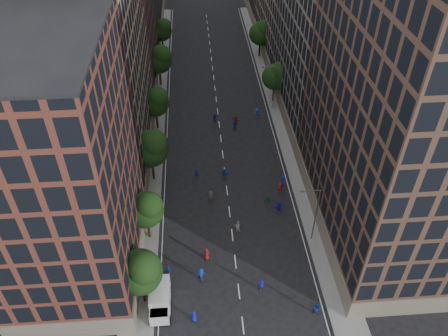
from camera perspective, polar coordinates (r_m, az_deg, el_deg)
name	(u,v)px	position (r m, az deg, el deg)	size (l,w,h in m)	color
ground	(219,126)	(80.27, -0.61, 5.52)	(240.00, 240.00, 0.00)	black
sidewalk_left	(155,107)	(86.79, -8.95, 7.94)	(4.00, 105.00, 0.15)	slate
sidewalk_right	(277,102)	(87.92, 6.98, 8.59)	(4.00, 105.00, 0.15)	slate
bldg_left_a	(61,169)	(50.17, -20.57, -0.15)	(14.00, 22.00, 30.00)	brown
bldg_left_b	(92,55)	(69.03, -16.86, 14.00)	(14.00, 26.00, 34.00)	#997F64
bldg_left_c	(114,17)	(91.05, -14.18, 18.61)	(14.00, 20.00, 28.00)	brown
bldg_right_a	(397,111)	(54.51, 21.65, 6.88)	(14.00, 30.00, 36.00)	#4D3529
bldg_right_b	(329,27)	(79.31, 13.61, 17.51)	(14.00, 28.00, 33.00)	#655C53
tree_left_0	(141,271)	(49.88, -10.83, -13.06)	(5.20, 5.20, 8.83)	black
tree_left_1	(147,209)	(56.77, -10.08, -5.25)	(4.80, 4.80, 8.21)	black
tree_left_2	(151,147)	(65.30, -9.49, 2.68)	(5.60, 5.60, 9.45)	black
tree_left_3	(156,101)	(77.22, -8.91, 8.62)	(5.00, 5.00, 8.58)	black
tree_left_4	(159,59)	(91.16, -8.45, 13.95)	(5.40, 5.40, 9.08)	black
tree_left_5	(162,29)	(105.98, -8.09, 17.50)	(4.80, 4.80, 8.33)	black
tree_right_a	(276,76)	(85.39, 6.82, 11.89)	(5.00, 5.00, 8.39)	black
tree_right_b	(261,32)	(103.10, 4.91, 17.26)	(5.20, 5.20, 8.83)	black
streetlamp_near	(315,212)	(57.18, 11.74, -5.68)	(2.64, 0.22, 9.06)	#595B60
streetlamp_far	(273,85)	(82.97, 6.42, 10.68)	(2.64, 0.22, 9.06)	#595B60
cargo_van	(160,299)	(52.89, -8.36, -16.60)	(2.45, 5.22, 2.77)	silver
skater_0	(194,316)	(52.01, -3.93, -18.78)	(0.83, 0.54, 1.70)	#1519AE
skater_1	(261,285)	(54.30, 4.88, -14.97)	(0.68, 0.45, 1.87)	#1B14A3
skater_2	(316,308)	(53.48, 11.92, -17.48)	(0.84, 0.66, 1.74)	#142CA5
skater_3	(201,274)	(55.11, -3.02, -13.67)	(1.21, 0.69, 1.87)	#1429A2
skater_4	(168,271)	(55.97, -7.28, -13.15)	(0.92, 0.38, 1.57)	#163CB8
skater_5	(279,207)	(63.09, 7.16, -5.12)	(1.77, 0.56, 1.91)	#1915AB
skater_6	(207,254)	(57.02, -2.28, -11.17)	(0.88, 0.57, 1.81)	maroon
skater_7	(280,187)	(66.29, 7.29, -2.46)	(0.70, 0.46, 1.91)	maroon
skater_8	(238,226)	(60.21, 1.81, -7.61)	(0.85, 0.66, 1.74)	#B9B8B4
skater_9	(211,197)	(64.15, -1.75, -3.80)	(1.25, 0.72, 1.94)	#3A3B3F
skater_10	(267,201)	(63.79, 5.65, -4.32)	(1.14, 0.47, 1.94)	#1F6A33
skater_11	(224,174)	(68.23, 0.06, -0.74)	(1.57, 0.50, 1.69)	blue
skater_12	(282,181)	(67.56, 7.56, -1.68)	(0.80, 0.52, 1.64)	#1616B5
skater_13	(197,174)	(68.41, -3.61, -0.74)	(0.59, 0.39, 1.63)	#141295
skater_14	(234,126)	(78.62, 1.29, 5.45)	(0.84, 0.65, 1.73)	#1626BA
skater_15	(257,113)	(82.27, 4.28, 7.14)	(1.24, 0.71, 1.92)	blue
skater_16	(215,118)	(80.79, -1.19, 6.52)	(1.05, 0.44, 1.80)	#131CA0
skater_17	(236,121)	(80.16, 1.57, 6.21)	(1.64, 0.52, 1.77)	maroon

